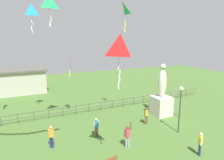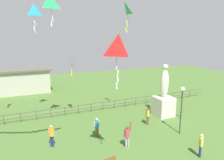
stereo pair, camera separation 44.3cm
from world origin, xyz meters
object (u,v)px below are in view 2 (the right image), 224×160
(person_0, at_px, (97,126))
(person_1, at_px, (52,134))
(lamppost, at_px, (182,100))
(kite_1, at_px, (124,10))
(kite_0, at_px, (34,11))
(person_3, at_px, (148,115))
(kite_4, at_px, (69,59))
(kite_5, at_px, (119,47))
(person_2, at_px, (201,144))
(kite_6, at_px, (50,3))
(person_4, at_px, (127,135))
(statue_monument, at_px, (164,100))

(person_0, distance_m, person_1, 3.59)
(lamppost, relative_size, kite_1, 1.54)
(kite_0, bearing_deg, person_1, -87.45)
(person_3, bearing_deg, kite_4, 143.79)
(person_1, xyz_separation_m, kite_1, (7.20, 2.70, 9.42))
(person_1, distance_m, kite_5, 8.42)
(person_2, bearing_deg, kite_6, 135.45)
(kite_5, bearing_deg, kite_1, 61.16)
(person_2, xyz_separation_m, person_4, (-3.99, 2.97, 0.07))
(person_2, relative_size, kite_4, 0.72)
(statue_monument, distance_m, person_0, 8.03)
(person_1, relative_size, kite_4, 0.74)
(lamppost, distance_m, person_4, 5.50)
(person_4, relative_size, kite_4, 0.89)
(lamppost, relative_size, person_2, 2.44)
(statue_monument, xyz_separation_m, kite_6, (-10.66, 1.02, 8.89))
(statue_monument, bearing_deg, kite_6, 174.56)
(kite_1, bearing_deg, lamppost, -58.54)
(kite_0, bearing_deg, kite_6, -71.25)
(person_2, relative_size, kite_0, 0.66)
(person_3, height_order, person_4, person_4)
(person_4, bearing_deg, kite_6, 129.60)
(lamppost, bearing_deg, person_4, -177.21)
(person_0, distance_m, kite_5, 7.88)
(statue_monument, distance_m, person_4, 7.64)
(kite_1, bearing_deg, kite_5, -118.84)
(kite_0, relative_size, kite_1, 0.96)
(person_2, distance_m, kite_0, 17.21)
(person_3, height_order, kite_0, kite_0)
(person_2, bearing_deg, lamppost, 70.44)
(person_3, relative_size, kite_4, 0.82)
(statue_monument, height_order, kite_0, kite_0)
(person_2, xyz_separation_m, kite_0, (-9.27, 11.11, 9.32))
(kite_1, bearing_deg, kite_4, 153.99)
(person_0, distance_m, kite_0, 11.55)
(person_1, relative_size, person_2, 1.02)
(person_1, relative_size, person_3, 0.90)
(person_0, height_order, person_1, person_1)
(person_0, height_order, kite_1, kite_1)
(lamppost, relative_size, kite_6, 1.72)
(person_4, distance_m, kite_6, 11.63)
(person_1, distance_m, person_3, 8.69)
(person_4, bearing_deg, person_1, 154.74)
(person_1, bearing_deg, person_4, -25.26)
(person_0, relative_size, kite_0, 0.63)
(statue_monument, distance_m, person_1, 11.57)
(kite_1, height_order, kite_4, kite_1)
(kite_1, relative_size, kite_6, 1.11)
(person_1, xyz_separation_m, kite_0, (-0.26, 5.78, 9.30))
(person_3, relative_size, kite_0, 0.75)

